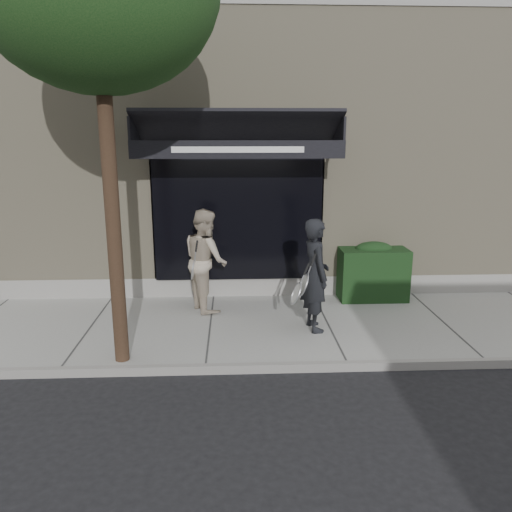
{
  "coord_description": "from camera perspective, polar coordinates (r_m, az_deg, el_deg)",
  "views": [
    {
      "loc": [
        -1.59,
        -7.96,
        3.27
      ],
      "look_at": [
        -1.2,
        0.6,
        1.16
      ],
      "focal_mm": 35.0,
      "sensor_mm": 36.0,
      "label": 1
    }
  ],
  "objects": [
    {
      "name": "sidewalk",
      "position": [
        8.73,
        8.12,
        -7.88
      ],
      "size": [
        20.0,
        3.0,
        0.12
      ],
      "primitive_type": "cube",
      "color": "gray",
      "rests_on": "ground"
    },
    {
      "name": "hedge",
      "position": [
        9.95,
        13.16,
        -1.76
      ],
      "size": [
        1.3,
        0.7,
        1.14
      ],
      "color": "black",
      "rests_on": "sidewalk"
    },
    {
      "name": "ground",
      "position": [
        8.76,
        8.11,
        -8.24
      ],
      "size": [
        80.0,
        80.0,
        0.0
      ],
      "primitive_type": "plane",
      "color": "black",
      "rests_on": "ground"
    },
    {
      "name": "pedestrian_back",
      "position": [
        9.06,
        -5.77,
        -0.42
      ],
      "size": [
        1.01,
        1.11,
        1.86
      ],
      "color": "#BCAC96",
      "rests_on": "sidewalk"
    },
    {
      "name": "building_facade",
      "position": [
        13.03,
        4.43,
        11.45
      ],
      "size": [
        14.3,
        8.04,
        5.64
      ],
      "color": "tan",
      "rests_on": "ground"
    },
    {
      "name": "curb",
      "position": [
        7.34,
        10.38,
        -12.25
      ],
      "size": [
        20.0,
        0.1,
        0.14
      ],
      "primitive_type": "cube",
      "color": "gray",
      "rests_on": "ground"
    },
    {
      "name": "pedestrian_front",
      "position": [
        8.12,
        6.78,
        -2.19
      ],
      "size": [
        0.73,
        0.9,
        1.85
      ],
      "color": "black",
      "rests_on": "sidewalk"
    }
  ]
}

